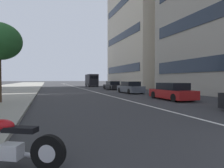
% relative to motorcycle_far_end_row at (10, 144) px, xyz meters
% --- Properties ---
extents(sidewalk_right_plaza, '(160.00, 10.57, 0.15)m').
position_rel_motorcycle_far_end_row_xyz_m(sidewalk_right_plaza, '(27.45, 5.59, -0.37)').
color(sidewalk_right_plaza, gray).
rests_on(sidewalk_right_plaza, ground).
extents(lane_centre_stripe, '(110.00, 0.16, 0.01)m').
position_rel_motorcycle_far_end_row_xyz_m(lane_centre_stripe, '(32.45, -6.70, -0.44)').
color(lane_centre_stripe, silver).
rests_on(lane_centre_stripe, ground).
extents(motorcycle_far_end_row, '(1.09, 1.93, 1.48)m').
position_rel_motorcycle_far_end_row_xyz_m(motorcycle_far_end_row, '(0.00, 0.00, 0.00)').
color(motorcycle_far_end_row, black).
rests_on(motorcycle_far_end_row, ground).
extents(car_far_down_avenue, '(4.35, 1.85, 1.37)m').
position_rel_motorcycle_far_end_row_xyz_m(car_far_down_avenue, '(9.37, -10.29, 0.21)').
color(car_far_down_avenue, maroon).
rests_on(car_far_down_avenue, ground).
extents(car_following_behind, '(4.25, 1.93, 1.40)m').
position_rel_motorcycle_far_end_row_xyz_m(car_following_behind, '(17.39, -10.20, 0.21)').
color(car_following_behind, '#4C515B').
rests_on(car_following_behind, ground).
extents(car_lead_in_lane, '(4.46, 1.90, 1.35)m').
position_rel_motorcycle_far_end_row_xyz_m(car_lead_in_lane, '(25.97, -10.82, 0.18)').
color(car_lead_in_lane, black).
rests_on(car_lead_in_lane, ground).
extents(delivery_van_ahead, '(5.37, 2.21, 2.81)m').
position_rel_motorcycle_far_end_row_xyz_m(delivery_van_ahead, '(40.34, -10.60, 1.05)').
color(delivery_van_ahead, black).
rests_on(delivery_van_ahead, ground).
extents(street_lamp_with_banners, '(1.26, 2.00, 9.27)m').
position_rel_motorcycle_far_end_row_xyz_m(street_lamp_with_banners, '(7.30, 1.50, 5.10)').
color(street_lamp_with_banners, '#232326').
rests_on(street_lamp_with_banners, sidewalk_right_plaza).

